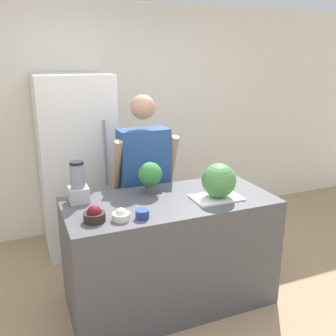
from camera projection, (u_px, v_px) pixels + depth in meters
The scene contains 12 objects.
ground_plane at pixel (189, 329), 2.88m from camera, with size 14.00×14.00×0.00m, color tan.
wall_back at pixel (113, 120), 4.38m from camera, with size 8.00×0.06×2.60m.
counter_island at pixel (170, 252), 3.09m from camera, with size 1.66×0.79×0.92m.
refrigerator at pixel (77, 164), 3.94m from camera, with size 0.74×0.74×1.85m.
person at pixel (144, 184), 3.49m from camera, with size 0.60×0.27×1.70m.
cutting_board at pixel (216, 198), 2.98m from camera, with size 0.39×0.26×0.01m.
watermelon at pixel (219, 180), 2.94m from camera, with size 0.27×0.27×0.27m.
bowl_cherries at pixel (94, 215), 2.56m from camera, with size 0.15×0.15×0.11m.
bowl_cream at pixel (121, 215), 2.58m from camera, with size 0.13×0.13×0.09m.
bowl_small_blue at pixel (142, 214), 2.61m from camera, with size 0.10×0.10×0.06m.
blender at pixel (78, 185), 2.87m from camera, with size 0.15×0.15×0.33m.
potted_plant at pixel (150, 175), 3.06m from camera, with size 0.20×0.20×0.26m.
Camera 1 is at (-1.07, -2.16, 2.01)m, focal length 40.00 mm.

